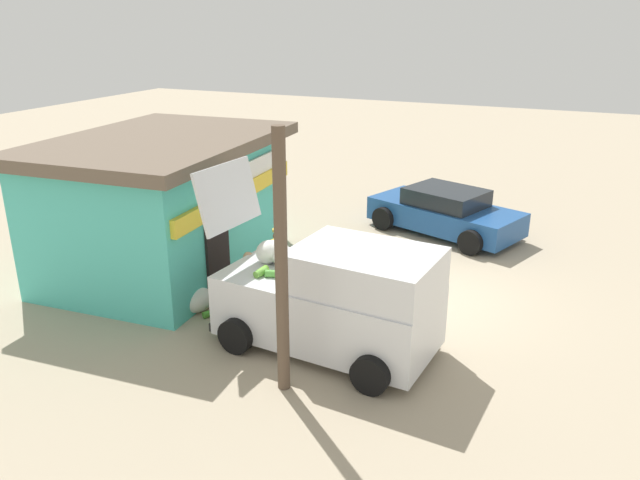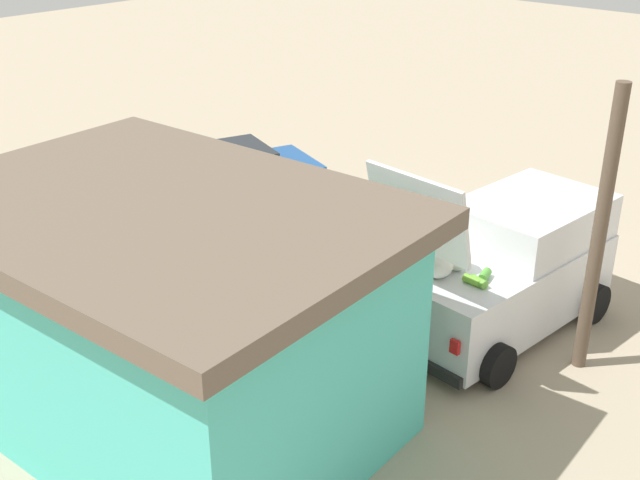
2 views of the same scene
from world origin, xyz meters
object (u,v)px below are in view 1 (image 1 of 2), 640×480
Objects in this scene: parked_sedan at (445,212)px; customer_bending at (250,283)px; delivery_van at (334,298)px; storefront_bar at (165,203)px; vendor_standing at (279,260)px; unloaded_banana_pile at (198,301)px; paint_bucket at (321,246)px.

parked_sedan is 7.07m from customer_bending.
customer_bending is (-6.70, 2.25, 0.22)m from parked_sedan.
delivery_van reaches higher than customer_bending.
storefront_bar is 3.91× the size of vendor_standing.
vendor_standing is 1.83m from unloaded_banana_pile.
delivery_van is (-1.94, -5.02, -0.60)m from storefront_bar.
delivery_van is at bearing 176.89° from parked_sedan.
storefront_bar is at bearing 79.98° from vendor_standing.
storefront_bar is at bearing 133.16° from parked_sedan.
storefront_bar is 2.90m from unloaded_banana_pile.
paint_bucket is (4.23, 2.09, -0.80)m from delivery_van.
parked_sedan is at bearing -21.17° from vendor_standing.
delivery_van is at bearing -127.34° from vendor_standing.
parked_sedan is (5.06, -5.40, -0.99)m from storefront_bar.
customer_bending is 1.36m from unloaded_banana_pile.
vendor_standing is at bearing -3.67° from customer_bending.
customer_bending reaches higher than paint_bucket.
parked_sedan is at bearing -3.11° from delivery_van.
storefront_bar is 5.42m from delivery_van.
parked_sedan is at bearing -18.57° from customer_bending.
unloaded_banana_pile is (-1.11, 1.29, -0.68)m from vendor_standing.
vendor_standing reaches higher than parked_sedan.
unloaded_banana_pile is (-1.68, -1.93, -1.37)m from storefront_bar.
storefront_bar is at bearing 68.84° from delivery_van.
customer_bending is (-1.63, -3.15, -0.78)m from storefront_bar.
unloaded_banana_pile is at bearing 165.88° from paint_bucket.
parked_sedan is 11.66× the size of paint_bucket.
unloaded_banana_pile is at bearing 130.84° from vendor_standing.
paint_bucket is at bearing -51.99° from storefront_bar.
parked_sedan is 4.74× the size of unloaded_banana_pile.
parked_sedan reaches higher than unloaded_banana_pile.
delivery_van reaches higher than parked_sedan.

